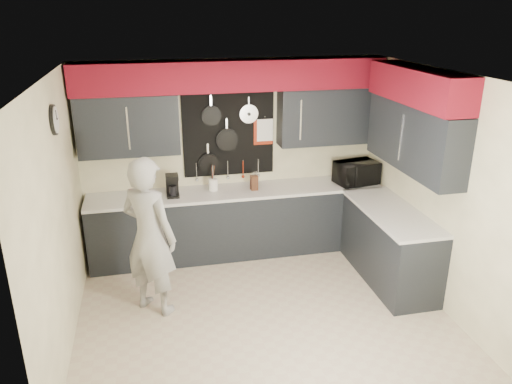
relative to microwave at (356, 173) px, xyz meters
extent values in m
plane|color=#BDAE93|center=(-1.65, -1.36, -1.07)|extent=(4.00, 4.00, 0.00)
cube|color=#F7EEBF|center=(-1.65, 0.39, 0.23)|extent=(4.00, 0.01, 2.60)
cube|color=black|center=(-2.98, 0.23, 0.75)|extent=(1.24, 0.32, 0.75)
cube|color=black|center=(-0.37, 0.23, 0.75)|extent=(1.34, 0.32, 0.75)
cube|color=maroon|center=(-1.65, 0.21, 1.33)|extent=(3.94, 0.36, 0.38)
cube|color=black|center=(-1.70, 0.38, 0.55)|extent=(1.22, 0.03, 1.15)
cylinder|color=black|center=(-1.93, 0.34, 0.81)|extent=(0.26, 0.04, 0.26)
cylinder|color=black|center=(-1.73, 0.34, 0.48)|extent=(0.30, 0.04, 0.30)
cylinder|color=black|center=(-1.99, 0.34, 0.17)|extent=(0.27, 0.04, 0.27)
cylinder|color=silver|center=(-1.43, 0.34, 0.81)|extent=(0.25, 0.02, 0.25)
cube|color=#98230B|center=(-1.23, 0.36, 0.55)|extent=(0.26, 0.01, 0.34)
cube|color=white|center=(-1.21, 0.34, 0.58)|extent=(0.22, 0.01, 0.30)
cylinder|color=silver|center=(-2.15, 0.35, 0.06)|extent=(0.01, 0.01, 0.20)
cylinder|color=silver|center=(-1.94, 0.35, 0.06)|extent=(0.01, 0.01, 0.20)
cylinder|color=silver|center=(-1.72, 0.35, 0.06)|extent=(0.01, 0.01, 0.20)
cylinder|color=silver|center=(-1.51, 0.35, 0.06)|extent=(0.01, 0.01, 0.20)
cylinder|color=silver|center=(-1.30, 0.35, 0.06)|extent=(0.01, 0.01, 0.20)
cube|color=#F7EEBF|center=(0.35, -1.36, 0.23)|extent=(0.01, 3.50, 2.60)
cube|color=black|center=(0.19, -1.06, 0.75)|extent=(0.32, 1.70, 0.75)
cube|color=maroon|center=(0.17, -1.06, 1.33)|extent=(0.36, 1.70, 0.38)
cube|color=#F7EEBF|center=(-3.64, -1.36, 0.23)|extent=(0.01, 3.50, 2.60)
cylinder|color=black|center=(-3.63, -0.96, 1.11)|extent=(0.04, 0.30, 0.30)
cylinder|color=white|center=(-3.61, -0.96, 1.11)|extent=(0.01, 0.26, 0.26)
cube|color=black|center=(-1.65, 0.09, -0.63)|extent=(3.90, 0.60, 0.88)
cube|color=silver|center=(-1.65, 0.08, -0.17)|extent=(3.90, 0.63, 0.04)
cube|color=black|center=(0.05, -1.01, -0.63)|extent=(0.60, 1.60, 0.88)
cube|color=silver|center=(0.04, -1.01, -0.17)|extent=(0.63, 1.60, 0.04)
cube|color=black|center=(-1.65, -0.17, -1.02)|extent=(3.90, 0.06, 0.10)
imported|color=black|center=(0.00, 0.00, 0.00)|extent=(0.61, 0.47, 0.31)
cube|color=#3E1B13|center=(-1.42, 0.05, -0.05)|extent=(0.10, 0.10, 0.20)
cylinder|color=white|center=(-1.96, 0.15, -0.08)|extent=(0.12, 0.12, 0.16)
cube|color=black|center=(-2.49, 0.03, -0.14)|extent=(0.16, 0.20, 0.03)
cube|color=black|center=(-2.49, 0.10, 0.00)|extent=(0.16, 0.05, 0.26)
cube|color=black|center=(-2.49, 0.03, 0.11)|extent=(0.16, 0.20, 0.05)
cylinder|color=black|center=(-2.49, 0.01, -0.07)|extent=(0.10, 0.10, 0.12)
imported|color=#9D9E9B|center=(-2.81, -1.06, -0.18)|extent=(0.78, 0.75, 1.79)
camera|label=1|loc=(-2.75, -6.03, 2.14)|focal=35.00mm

